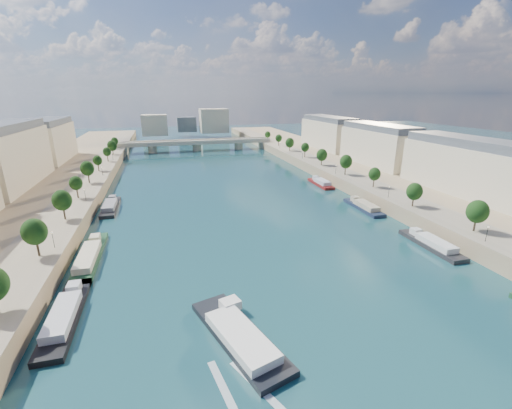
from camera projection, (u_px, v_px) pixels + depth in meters
ground at (238, 210)px, 126.01m from camera, size 700.00×700.00×0.00m
quay_left at (14, 223)px, 107.14m from camera, size 44.00×520.00×5.00m
quay_right at (406, 190)px, 143.33m from camera, size 44.00×520.00×5.00m
pave_left at (65, 211)px, 110.12m from camera, size 14.00×520.00×0.10m
pave_right at (375, 187)px, 138.77m from camera, size 14.00×520.00×0.10m
trees_left at (70, 193)px, 110.78m from camera, size 4.80×268.80×8.26m
trees_right at (358, 169)px, 145.75m from camera, size 4.80×268.80×8.26m
lamps_left at (72, 211)px, 101.24m from camera, size 0.36×200.36×4.28m
lamps_right at (359, 178)px, 141.37m from camera, size 0.36×200.36×4.28m
buildings_right at (417, 151)px, 153.28m from camera, size 16.00×226.00×23.20m
skyline at (191, 123)px, 323.57m from camera, size 79.00×42.00×22.00m
bridge at (197, 144)px, 255.29m from camera, size 112.00×12.00×8.15m
tour_barge at (239, 335)px, 59.62m from camera, size 14.25×25.95×3.58m
moored_barges_left at (65, 317)px, 64.58m from camera, size 5.00×160.57×3.60m
moored_barges_right at (444, 251)px, 91.53m from camera, size 5.00×163.41×3.60m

